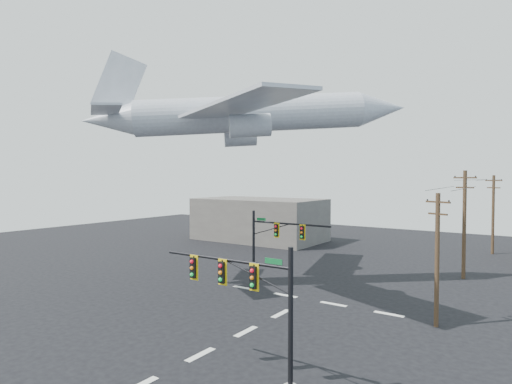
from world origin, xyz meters
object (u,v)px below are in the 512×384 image
Objects in this scene: signal_mast_near at (254,304)px; utility_pole_a at (437,257)px; signal_mast_far at (269,246)px; utility_pole_c at (493,213)px; airliner at (249,115)px; utility_pole_b at (464,222)px.

signal_mast_near is 0.90× the size of utility_pole_a.
utility_pole_a is at bearing 67.85° from signal_mast_near.
utility_pole_c reaches higher than signal_mast_far.
signal_mast_near is 20.27m from airliner.
utility_pole_c is at bearing 20.87° from airliner.
signal_mast_near is at bearing -87.51° from utility_pole_b.
signal_mast_near is 42.73m from utility_pole_c.
signal_mast_far is 13.45m from utility_pole_a.
utility_pole_b is at bearing 115.91° from utility_pole_a.
utility_pole_a is at bearing -7.91° from signal_mast_far.
utility_pole_b is 21.51m from airliner.
signal_mast_near is at bearing -88.86° from utility_pole_a.
utility_pole_a reaches higher than signal_mast_far.
airliner is (-10.17, 13.89, 10.70)m from signal_mast_near.
utility_pole_c is at bearing 113.04° from utility_pole_a.
signal_mast_near is 27.21m from utility_pole_b.
airliner is at bearing -126.62° from utility_pole_b.
signal_mast_far is 0.32× the size of airliner.
signal_mast_near is at bearing -78.22° from utility_pole_c.
utility_pole_c is (0.13, 30.09, 0.63)m from utility_pole_a.
utility_pole_b reaches higher than utility_pole_c.
signal_mast_far is at bearing -32.56° from airliner.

